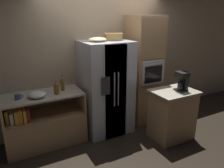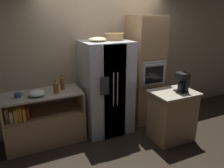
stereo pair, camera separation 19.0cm
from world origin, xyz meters
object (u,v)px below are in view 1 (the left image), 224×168
mug (18,97)px  mixing_bowl (37,95)px  refrigerator (106,88)px  wall_oven (143,70)px  bottle_tall (56,88)px  coffee_maker (182,80)px  fruit_bowl (98,39)px  bottle_short (62,84)px  wicker_basket (113,36)px

mug → mixing_bowl: bearing=-12.0°
refrigerator → mug: (-1.53, 0.02, 0.09)m
wall_oven → mug: wall_oven is taller
refrigerator → bottle_tall: 0.95m
coffee_maker → mixing_bowl: bearing=160.0°
refrigerator → fruit_bowl: bearing=177.3°
bottle_tall → bottle_short: size_ratio=0.83×
mug → coffee_maker: bearing=-19.1°
wicker_basket → bottle_short: size_ratio=1.22×
fruit_bowl → coffee_maker: bearing=-36.3°
bottle_tall → mixing_bowl: bottle_tall is taller
bottle_short → refrigerator: bearing=-7.4°
wicker_basket → mug: bearing=-178.3°
wicker_basket → fruit_bowl: (-0.35, -0.07, -0.03)m
fruit_bowl → bottle_tall: bearing=-177.1°
wicker_basket → coffee_maker: wicker_basket is taller
wall_oven → bottle_short: size_ratio=7.64×
fruit_bowl → refrigerator: bearing=-2.7°
refrigerator → wall_oven: 0.91m
mug → mixing_bowl: mixing_bowl is taller
refrigerator → coffee_maker: refrigerator is taller
bottle_tall → refrigerator: bearing=2.0°
wall_oven → fruit_bowl: size_ratio=6.86×
fruit_bowl → wall_oven: bearing=3.2°
refrigerator → mixing_bowl: refrigerator is taller
bottle_tall → fruit_bowl: bearing=2.9°
bottle_tall → bottle_short: bearing=44.2°
wall_oven → mixing_bowl: (-2.13, -0.10, -0.13)m
wall_oven → fruit_bowl: wall_oven is taller
fruit_bowl → mug: 1.59m
refrigerator → coffee_maker: size_ratio=5.14×
wall_oven → mixing_bowl: bearing=-177.2°
fruit_bowl → bottle_tall: size_ratio=1.34×
bottle_short → coffee_maker: 2.07m
bottle_short → mixing_bowl: (-0.45, -0.14, -0.08)m
refrigerator → coffee_maker: (1.03, -0.87, 0.23)m
wall_oven → mug: (-2.41, -0.04, -0.13)m
mug → wall_oven: bearing=1.0°
wall_oven → bottle_short: 1.67m
fruit_bowl → bottle_short: fruit_bowl is taller
wall_oven → coffee_maker: 0.94m
wicker_basket → mug: (-1.72, -0.05, -0.85)m
refrigerator → wicker_basket: (0.19, 0.07, 0.93)m
mug → coffee_maker: size_ratio=0.37×
wall_oven → coffee_maker: wall_oven is taller
fruit_bowl → coffee_maker: 1.62m
wicker_basket → coffee_maker: bearing=-48.0°
bottle_tall → bottle_short: 0.19m
wall_oven → bottle_tall: size_ratio=9.18×
fruit_bowl → mixing_bowl: (-1.09, -0.05, -0.81)m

